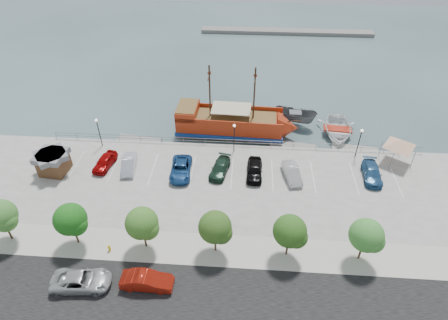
{
  "coord_description": "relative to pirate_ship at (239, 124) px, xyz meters",
  "views": [
    {
      "loc": [
        1.52,
        -33.57,
        30.16
      ],
      "look_at": [
        -1.0,
        2.0,
        2.0
      ],
      "focal_mm": 30.0,
      "sensor_mm": 36.0,
      "label": 1
    }
  ],
  "objects": [
    {
      "name": "street",
      "position": [
        -0.41,
        -27.91,
        -0.86
      ],
      "size": [
        100.0,
        8.0,
        0.04
      ],
      "primitive_type": "cube",
      "color": "black",
      "rests_on": "land_slab"
    },
    {
      "name": "dock_mid",
      "position": [
        7.8,
        -2.71,
        -1.68
      ],
      "size": [
        6.69,
        2.74,
        0.37
      ],
      "primitive_type": "cube",
      "rotation": [
        0.0,
        0.0,
        -0.14
      ],
      "color": "gray",
      "rests_on": "ground"
    },
    {
      "name": "sidewalk",
      "position": [
        -0.41,
        -21.91,
        -0.85
      ],
      "size": [
        100.0,
        4.0,
        0.05
      ],
      "primitive_type": "cube",
      "color": "#B4AC98",
      "rests_on": "land_slab"
    },
    {
      "name": "parked_car_f",
      "position": [
        6.91,
        -10.23,
        -0.13
      ],
      "size": [
        2.45,
        4.7,
        1.48
      ],
      "primitive_type": "imported",
      "rotation": [
        0.0,
        0.0,
        0.21
      ],
      "color": "silver",
      "rests_on": "land_slab"
    },
    {
      "name": "dock_east",
      "position": [
        16.3,
        -2.71,
        -1.69
      ],
      "size": [
        6.38,
        2.65,
        0.35
      ],
      "primitive_type": "cube",
      "rotation": [
        0.0,
        0.0,
        -0.15
      ],
      "color": "gray",
      "rests_on": "ground"
    },
    {
      "name": "fire_hydrant",
      "position": [
        -11.89,
        -22.71,
        -0.45
      ],
      "size": [
        0.27,
        0.27,
        0.77
      ],
      "rotation": [
        0.0,
        0.0,
        0.12
      ],
      "color": "#E1B908",
      "rests_on": "sidewalk"
    },
    {
      "name": "tree_a",
      "position": [
        -22.27,
        -21.99,
        2.43
      ],
      "size": [
        3.3,
        3.2,
        5.0
      ],
      "color": "#473321",
      "rests_on": "sidewalk"
    },
    {
      "name": "patrol_boat",
      "position": [
        8.35,
        3.32,
        -0.62
      ],
      "size": [
        6.87,
        4.16,
        2.5
      ],
      "primitive_type": "imported",
      "rotation": [
        0.0,
        0.0,
        1.28
      ],
      "color": "#57595B",
      "rests_on": "ground"
    },
    {
      "name": "dock_west",
      "position": [
        -14.15,
        -2.71,
        -1.69
      ],
      "size": [
        6.56,
        2.75,
        0.36
      ],
      "primitive_type": "cube",
      "rotation": [
        0.0,
        0.0,
        -0.15
      ],
      "color": "gray",
      "rests_on": "ground"
    },
    {
      "name": "parked_car_e",
      "position": [
        2.35,
        -10.08,
        -0.06
      ],
      "size": [
        1.99,
        4.77,
        1.62
      ],
      "primitive_type": "imported",
      "rotation": [
        0.0,
        0.0,
        -0.02
      ],
      "color": "black",
      "rests_on": "land_slab"
    },
    {
      "name": "tree_b",
      "position": [
        -15.27,
        -21.99,
        2.43
      ],
      "size": [
        3.3,
        3.2,
        5.0
      ],
      "color": "#473321",
      "rests_on": "sidewalk"
    },
    {
      "name": "pirate_ship",
      "position": [
        0.0,
        0.0,
        0.0
      ],
      "size": [
        17.79,
        5.62,
        11.15
      ],
      "rotation": [
        0.0,
        0.0,
        -0.04
      ],
      "color": "#A1290E",
      "rests_on": "ground"
    },
    {
      "name": "lamp_post_left",
      "position": [
        -18.41,
        -5.41,
        2.07
      ],
      "size": [
        0.36,
        0.36,
        4.28
      ],
      "color": "black",
      "rests_on": "land_slab"
    },
    {
      "name": "parked_car_c",
      "position": [
        -6.71,
        -10.49,
        -0.13
      ],
      "size": [
        2.79,
        5.48,
        1.48
      ],
      "primitive_type": "imported",
      "rotation": [
        0.0,
        0.0,
        0.06
      ],
      "color": "navy",
      "rests_on": "land_slab"
    },
    {
      "name": "parked_car_h",
      "position": [
        16.63,
        -9.59,
        -0.14
      ],
      "size": [
        2.36,
        5.12,
        1.45
      ],
      "primitive_type": "imported",
      "rotation": [
        0.0,
        0.0,
        -0.07
      ],
      "color": "#26537F",
      "rests_on": "land_slab"
    },
    {
      "name": "tree_e",
      "position": [
        5.73,
        -21.99,
        2.43
      ],
      "size": [
        3.3,
        3.2,
        5.0
      ],
      "color": "#473321",
      "rests_on": "sidewalk"
    },
    {
      "name": "seawall_railing",
      "position": [
        -0.41,
        -4.11,
        -0.34
      ],
      "size": [
        50.0,
        0.06,
        1.0
      ],
      "color": "slate",
      "rests_on": "land_slab"
    },
    {
      "name": "parked_car_d",
      "position": [
        -1.91,
        -9.91,
        -0.19
      ],
      "size": [
        2.81,
        4.98,
        1.36
      ],
      "primitive_type": "imported",
      "rotation": [
        0.0,
        0.0,
        -0.2
      ],
      "color": "#193324",
      "rests_on": "land_slab"
    },
    {
      "name": "shed",
      "position": [
        -22.41,
        -11.14,
        0.62
      ],
      "size": [
        3.7,
        3.7,
        2.8
      ],
      "rotation": [
        0.0,
        0.0,
        -0.09
      ],
      "color": "#55351E",
      "rests_on": "land_slab"
    },
    {
      "name": "canopy_tent",
      "position": [
        20.45,
        -6.03,
        2.49
      ],
      "size": [
        5.45,
        5.45,
        3.86
      ],
      "rotation": [
        0.0,
        0.0,
        0.2
      ],
      "color": "slate",
      "rests_on": "land_slab"
    },
    {
      "name": "far_shore",
      "position": [
        9.59,
        43.09,
        -1.47
      ],
      "size": [
        40.0,
        3.0,
        0.8
      ],
      "primitive_type": "cube",
      "color": "slate",
      "rests_on": "ground"
    },
    {
      "name": "street_sedan",
      "position": [
        -7.21,
        -26.38,
        -0.09
      ],
      "size": [
        4.77,
        1.72,
        1.56
      ],
      "primitive_type": "imported",
      "rotation": [
        0.0,
        0.0,
        1.56
      ],
      "color": "maroon",
      "rests_on": "street"
    },
    {
      "name": "tree_d",
      "position": [
        -1.27,
        -21.99,
        2.43
      ],
      "size": [
        3.3,
        3.2,
        5.0
      ],
      "color": "#473321",
      "rests_on": "sidewalk"
    },
    {
      "name": "speedboat",
      "position": [
        14.37,
        0.95,
        -1.05
      ],
      "size": [
        6.29,
        8.33,
        1.63
      ],
      "primitive_type": "imported",
      "rotation": [
        0.0,
        0.0,
        -0.09
      ],
      "color": "white",
      "rests_on": "ground"
    },
    {
      "name": "street_van",
      "position": [
        -13.13,
        -26.76,
        -0.12
      ],
      "size": [
        5.55,
        2.92,
        1.49
      ],
      "primitive_type": "imported",
      "rotation": [
        0.0,
        0.0,
        1.66
      ],
      "color": "#9FA1A3",
      "rests_on": "street"
    },
    {
      "name": "parked_car_b",
      "position": [
        -13.39,
        -9.97,
        -0.14
      ],
      "size": [
        2.1,
        4.58,
        1.46
      ],
      "primitive_type": "imported",
      "rotation": [
        0.0,
        0.0,
        0.13
      ],
      "color": "silver",
      "rests_on": "land_slab"
    },
    {
      "name": "ground",
      "position": [
        -0.41,
        -11.91,
        -1.87
      ],
      "size": [
        160.0,
        160.0,
        0.0
      ],
      "primitive_type": "plane",
      "color": "#384D51"
    },
    {
      "name": "tree_f",
      "position": [
        12.73,
        -21.99,
        2.43
      ],
      "size": [
        3.3,
        3.2,
        5.0
      ],
      "color": "#473321",
      "rests_on": "sidewalk"
    },
    {
      "name": "lamp_post_mid",
      "position": [
        -0.41,
        -5.41,
        2.07
      ],
      "size": [
        0.36,
        0.36,
        4.28
      ],
      "color": "black",
      "rests_on": "land_slab"
    },
    {
      "name": "parked_car_a",
      "position": [
        -16.53,
        -9.75,
        -0.13
      ],
      "size": [
        2.5,
        4.59,
        1.48
      ],
      "primitive_type": "imported",
      "rotation": [
        0.0,
        0.0,
        -0.18
      ],
      "color": "#970505",
      "rests_on": "land_slab"
    },
    {
      "name": "tree_c",
      "position": [
        -8.27,
        -21.99,
        2.43
      ],
      "size": [
        3.3,
        3.2,
        5.0
      ],
      "color": "#473321",
      "rests_on": "sidewalk"
    },
    {
      "name": "lamp_post_right",
      "position": [
        15.59,
        -5.41,
        2.07
      ],
      "size": [
        0.36,
        0.36,
        4.28
      ],
      "color": "black",
      "rests_on": "land_slab"
    }
  ]
}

